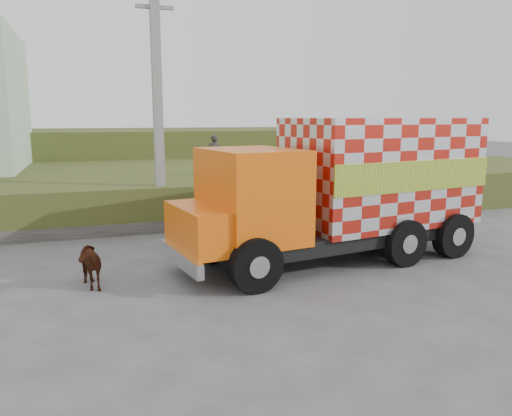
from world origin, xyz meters
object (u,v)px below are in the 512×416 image
object	(u,v)px
cargo_truck	(347,188)
pedestrian	(214,155)
utility_pole	(158,108)
cow	(86,263)

from	to	relation	value
cargo_truck	pedestrian	world-z (taller)	cargo_truck
pedestrian	cargo_truck	bearing A→B (deg)	97.31
utility_pole	cargo_truck	world-z (taller)	utility_pole
cow	cargo_truck	bearing A→B (deg)	-12.87
utility_pole	pedestrian	world-z (taller)	utility_pole
utility_pole	cow	world-z (taller)	utility_pole
cow	pedestrian	distance (m)	9.62
cargo_truck	cow	bearing A→B (deg)	173.49
cargo_truck	cow	world-z (taller)	cargo_truck
cargo_truck	pedestrian	size ratio (longest dim) A/B	5.44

